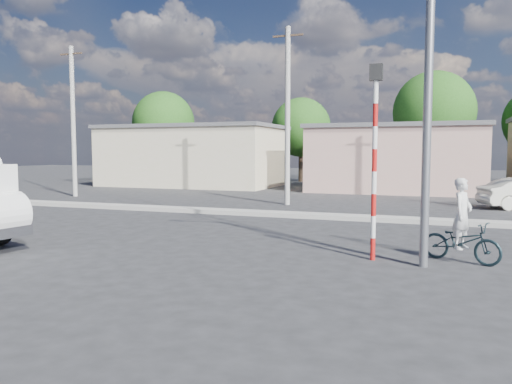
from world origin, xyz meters
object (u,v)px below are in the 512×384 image
(bicycle, at_px, (461,242))
(traffic_pole, at_px, (375,145))
(streetlight, at_px, (422,29))
(cyclist, at_px, (462,227))

(bicycle, bearing_deg, traffic_pole, 127.56)
(traffic_pole, distance_m, streetlight, 2.56)
(bicycle, height_order, traffic_pole, traffic_pole)
(cyclist, bearing_deg, bicycle, 0.00)
(bicycle, xyz_separation_m, traffic_pole, (-1.86, -0.45, 2.14))
(bicycle, relative_size, streetlight, 0.19)
(traffic_pole, height_order, streetlight, streetlight)
(cyclist, bearing_deg, streetlight, 153.00)
(traffic_pole, bearing_deg, bicycle, 13.58)
(cyclist, xyz_separation_m, streetlight, (-0.93, -0.75, 4.18))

